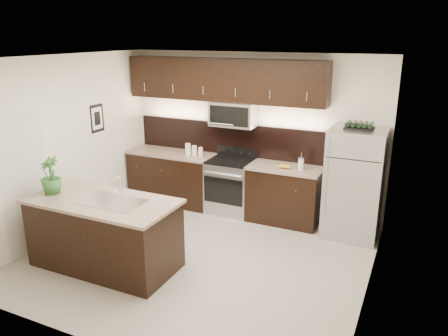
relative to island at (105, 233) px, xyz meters
name	(u,v)px	position (x,y,z in m)	size (l,w,h in m)	color
ground	(198,257)	(1.00, 0.70, -0.47)	(4.50, 4.50, 0.00)	gray
room_walls	(186,138)	(0.89, 0.67, 1.22)	(4.52, 4.02, 2.71)	silver
counter_run	(220,184)	(0.54, 2.39, 0.00)	(3.51, 0.65, 0.94)	black
upper_fixtures	(225,87)	(0.57, 2.54, 1.67)	(3.49, 0.40, 1.66)	black
island	(105,233)	(0.00, 0.00, 0.00)	(1.96, 0.96, 0.94)	black
sink_faucet	(112,200)	(0.15, 0.01, 0.48)	(0.84, 0.50, 0.28)	silver
refrigerator	(354,184)	(2.80, 2.33, 0.36)	(0.80, 0.73, 1.67)	#B2B2B7
wine_rack	(360,126)	(2.80, 2.33, 1.24)	(0.41, 0.26, 0.10)	black
plant	(50,175)	(-0.76, -0.08, 0.72)	(0.28, 0.28, 0.50)	#2B6227
canisters	(193,150)	(0.03, 2.36, 0.56)	(0.31, 0.14, 0.21)	silver
french_press	(301,163)	(1.97, 2.34, 0.57)	(0.09, 0.09, 0.27)	silver
bananas	(282,166)	(1.67, 2.31, 0.50)	(0.20, 0.16, 0.06)	#BF8F1B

